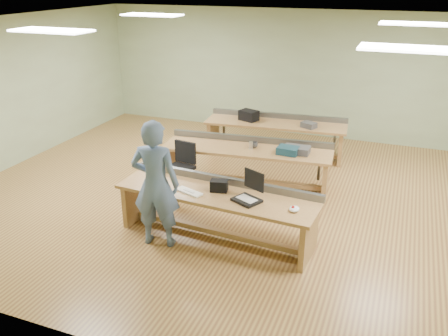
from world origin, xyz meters
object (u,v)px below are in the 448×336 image
at_px(person, 156,184).
at_px(drinks_can, 251,145).
at_px(laptop_base, 247,200).
at_px(workbench_mid, 247,157).
at_px(camera_bag, 219,186).
at_px(parts_bin_grey, 297,150).
at_px(workbench_back, 276,130).
at_px(workbench_front, 217,203).
at_px(task_chair, 181,175).
at_px(parts_bin_teal, 288,150).
at_px(mug, 254,145).

xyz_separation_m(person, drinks_can, (0.63, 2.45, -0.14)).
bearing_deg(laptop_base, workbench_mid, 133.68).
distance_m(camera_bag, parts_bin_grey, 2.12).
bearing_deg(workbench_back, drinks_can, -95.13).
bearing_deg(workbench_front, camera_bag, 78.75).
relative_size(workbench_mid, task_chair, 3.38).
bearing_deg(camera_bag, workbench_mid, 84.44).
bearing_deg(parts_bin_grey, laptop_base, -95.49).
bearing_deg(workbench_front, workbench_mid, 99.59).
bearing_deg(parts_bin_grey, workbench_mid, -177.31).
height_order(workbench_back, laptop_base, workbench_back).
relative_size(person, task_chair, 2.02).
height_order(workbench_mid, task_chair, task_chair).
xyz_separation_m(workbench_front, person, (-0.75, -0.49, 0.40)).
relative_size(workbench_back, parts_bin_teal, 8.34).
relative_size(workbench_mid, parts_bin_teal, 8.63).
distance_m(workbench_mid, parts_bin_teal, 0.83).
bearing_deg(laptop_base, parts_bin_grey, 109.83).
bearing_deg(parts_bin_teal, workbench_front, -106.65).
relative_size(workbench_mid, camera_bag, 12.57).
relative_size(camera_bag, mug, 1.85).
bearing_deg(task_chair, mug, 45.21).
relative_size(person, parts_bin_teal, 5.17).
xyz_separation_m(camera_bag, drinks_can, (-0.14, 1.92, -0.02)).
bearing_deg(workbench_back, workbench_front, -93.50).
bearing_deg(task_chair, drinks_can, 43.41).
distance_m(workbench_mid, parts_bin_grey, 0.95).
xyz_separation_m(person, laptop_base, (1.26, 0.35, -0.19)).
relative_size(camera_bag, parts_bin_teal, 0.69).
distance_m(workbench_back, camera_bag, 3.73).
bearing_deg(workbench_mid, task_chair, -147.46).
distance_m(laptop_base, task_chair, 2.22).
relative_size(workbench_mid, drinks_can, 24.31).
bearing_deg(workbench_back, person, -103.82).
relative_size(workbench_back, mug, 22.51).
bearing_deg(camera_bag, workbench_front, -116.89).
distance_m(workbench_back, drinks_can, 1.81).
bearing_deg(drinks_can, workbench_mid, 153.44).
height_order(laptop_base, mug, mug).
distance_m(laptop_base, parts_bin_teal, 2.08).
relative_size(task_chair, drinks_can, 7.20).
bearing_deg(mug, drinks_can, -115.17).
distance_m(task_chair, mug, 1.47).
bearing_deg(workbench_back, task_chair, -118.25).
distance_m(laptop_base, drinks_can, 2.19).
distance_m(person, laptop_base, 1.32).
xyz_separation_m(workbench_mid, workbench_back, (0.06, 1.75, -0.00)).
distance_m(workbench_back, parts_bin_grey, 1.93).
bearing_deg(workbench_mid, workbench_front, -90.15).
relative_size(workbench_front, parts_bin_teal, 8.37).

